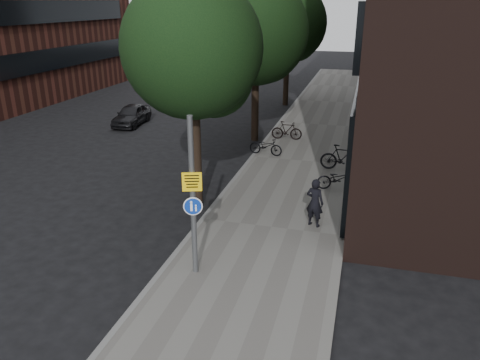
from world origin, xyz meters
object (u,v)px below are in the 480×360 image
(pedestrian, at_px, (315,203))
(parked_car_near, at_px, (132,115))
(parked_bike_facade_near, at_px, (338,179))
(signpost, at_px, (193,197))

(pedestrian, relative_size, parked_car_near, 0.45)
(parked_bike_facade_near, height_order, parked_car_near, parked_car_near)
(signpost, bearing_deg, pedestrian, 34.24)
(signpost, distance_m, pedestrian, 4.53)
(parked_bike_facade_near, relative_size, parked_car_near, 0.47)
(pedestrian, bearing_deg, parked_bike_facade_near, -79.95)
(signpost, bearing_deg, parked_car_near, 104.34)
(parked_bike_facade_near, xyz_separation_m, parked_car_near, (-12.14, 7.26, 0.04))
(signpost, relative_size, pedestrian, 2.67)
(pedestrian, bearing_deg, signpost, 71.73)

